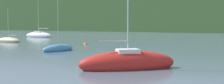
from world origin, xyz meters
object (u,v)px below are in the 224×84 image
at_px(sailboat_mid_1, 128,63).
at_px(mooring_buoy_near, 85,44).
at_px(sailboat_far_4, 9,40).
at_px(sailboat_mid_0, 58,49).
at_px(sailboat_far_8, 39,35).

height_order(sailboat_mid_1, mooring_buoy_near, sailboat_mid_1).
bearing_deg(sailboat_mid_1, sailboat_far_4, 109.86).
bearing_deg(sailboat_mid_0, sailboat_far_8, 58.18).
height_order(sailboat_mid_1, sailboat_far_8, sailboat_far_8).
bearing_deg(sailboat_mid_1, sailboat_mid_0, 106.18).
relative_size(sailboat_mid_1, sailboat_far_4, 1.67).
bearing_deg(sailboat_mid_1, sailboat_far_8, 98.19).
relative_size(sailboat_mid_0, mooring_buoy_near, 11.34).
height_order(sailboat_far_4, mooring_buoy_near, sailboat_far_4).
distance_m(sailboat_mid_1, mooring_buoy_near, 25.13).
xyz_separation_m(sailboat_mid_0, sailboat_far_8, (-27.16, 25.51, 0.20)).
height_order(sailboat_mid_0, sailboat_far_4, sailboat_mid_0).
distance_m(sailboat_mid_0, sailboat_mid_1, 15.48).
bearing_deg(mooring_buoy_near, sailboat_mid_0, -73.10).
relative_size(sailboat_far_4, mooring_buoy_near, 11.31).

